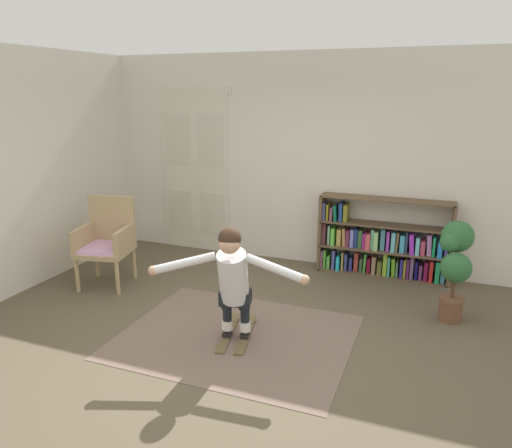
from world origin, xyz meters
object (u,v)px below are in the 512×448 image
at_px(bookshelf, 381,245).
at_px(skis_pair, 237,333).
at_px(potted_plant, 455,259).
at_px(person_skier, 233,275).
at_px(wicker_chair, 107,239).

height_order(bookshelf, skis_pair, bookshelf).
height_order(potted_plant, person_skier, person_skier).
xyz_separation_m(bookshelf, person_skier, (-1.09, -2.37, 0.28)).
distance_m(potted_plant, skis_pair, 2.41).
xyz_separation_m(bookshelf, potted_plant, (0.88, -1.05, 0.26)).
relative_size(wicker_chair, skis_pair, 1.41).
bearing_deg(wicker_chair, potted_plant, 6.57).
relative_size(wicker_chair, potted_plant, 1.02).
bearing_deg(person_skier, bookshelf, 65.35).
relative_size(bookshelf, skis_pair, 2.18).
distance_m(wicker_chair, person_skier, 2.28).
bearing_deg(person_skier, skis_pair, 101.75).
xyz_separation_m(potted_plant, person_skier, (-1.97, -1.33, 0.03)).
xyz_separation_m(bookshelf, wicker_chair, (-3.20, -1.52, 0.16)).
height_order(potted_plant, skis_pair, potted_plant).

